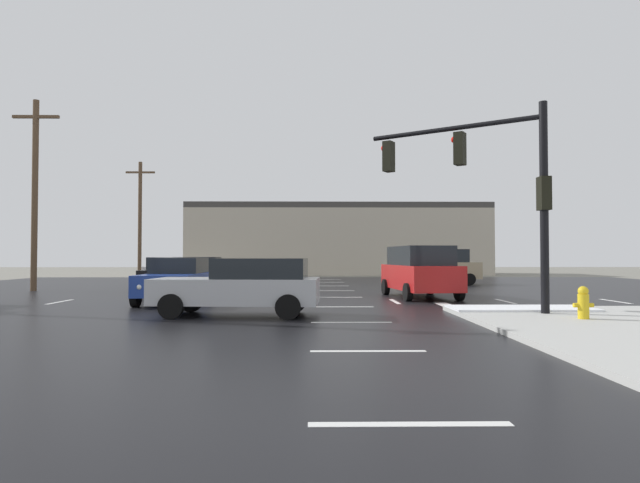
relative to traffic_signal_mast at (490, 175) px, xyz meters
The scene contains 15 objects.
ground_plane 7.09m from the traffic_signal_mast, 133.35° to the left, with size 120.00×120.00×0.00m, color slate.
road_asphalt 7.08m from the traffic_signal_mast, 133.35° to the left, with size 44.00×44.00×0.02m, color black.
snow_strip_curbside 3.92m from the traffic_signal_mast, 16.07° to the left, with size 4.00×1.60×0.06m, color white.
lane_markings 5.65m from the traffic_signal_mast, 134.33° to the left, with size 36.15×36.15×0.01m.
traffic_signal_mast is the anchor object (origin of this frame).
fire_hydrant 4.29m from the traffic_signal_mast, 52.46° to the right, with size 0.48×0.26×0.79m.
strip_building_background 33.87m from the traffic_signal_mast, 94.70° to the left, with size 26.19×8.00×6.23m.
suv_red 6.84m from the traffic_signal_mast, 97.01° to the left, with size 2.60×4.99×2.03m.
sedan_black 15.75m from the traffic_signal_mast, 139.65° to the left, with size 2.40×4.67×1.58m.
sedan_blue 11.08m from the traffic_signal_mast, 157.57° to the left, with size 2.08×4.56×1.58m.
sedan_white 20.51m from the traffic_signal_mast, 127.07° to the left, with size 4.58×2.13×1.58m.
sedan_silver 7.59m from the traffic_signal_mast, behind, with size 4.62×2.25×1.58m.
suv_tan 16.22m from the traffic_signal_mast, 82.39° to the left, with size 4.96×2.49×2.03m.
utility_pole_far 21.02m from the traffic_signal_mast, 150.10° to the left, with size 2.20×0.28×9.10m.
utility_pole_distant 31.71m from the traffic_signal_mast, 125.10° to the left, with size 2.20×0.28×8.86m.
Camera 1 is at (-0.95, -19.25, 1.67)m, focal length 30.01 mm.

